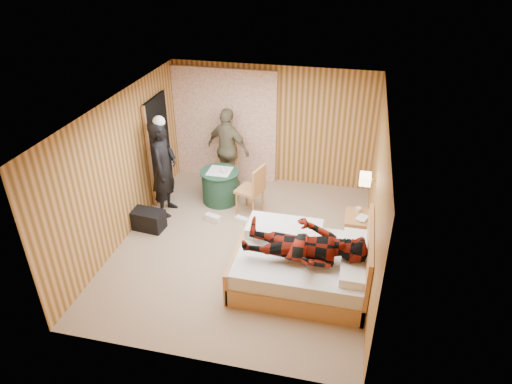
% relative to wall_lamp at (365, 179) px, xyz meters
% --- Properties ---
extents(floor, '(4.20, 5.00, 0.01)m').
position_rel_wall_lamp_xyz_m(floor, '(-1.92, -0.45, -1.30)').
color(floor, tan).
rests_on(floor, ground).
extents(ceiling, '(4.20, 5.00, 0.01)m').
position_rel_wall_lamp_xyz_m(ceiling, '(-1.92, -0.45, 1.20)').
color(ceiling, silver).
rests_on(ceiling, wall_back).
extents(wall_back, '(4.20, 0.02, 2.50)m').
position_rel_wall_lamp_xyz_m(wall_back, '(-1.92, 2.05, -0.05)').
color(wall_back, tan).
rests_on(wall_back, floor).
extents(wall_left, '(0.02, 5.00, 2.50)m').
position_rel_wall_lamp_xyz_m(wall_left, '(-4.02, -0.45, -0.05)').
color(wall_left, tan).
rests_on(wall_left, floor).
extents(wall_right, '(0.02, 5.00, 2.50)m').
position_rel_wall_lamp_xyz_m(wall_right, '(0.18, -0.45, -0.05)').
color(wall_right, tan).
rests_on(wall_right, floor).
extents(curtain, '(2.20, 0.08, 2.40)m').
position_rel_wall_lamp_xyz_m(curtain, '(-2.92, 1.98, -0.10)').
color(curtain, white).
rests_on(curtain, floor).
extents(doorway, '(0.06, 0.90, 2.05)m').
position_rel_wall_lamp_xyz_m(doorway, '(-3.98, 0.95, -0.28)').
color(doorway, black).
rests_on(doorway, floor).
extents(wall_lamp, '(0.26, 0.24, 0.16)m').
position_rel_wall_lamp_xyz_m(wall_lamp, '(0.00, 0.00, 0.00)').
color(wall_lamp, gold).
rests_on(wall_lamp, wall_right).
extents(bed, '(2.01, 1.58, 1.09)m').
position_rel_wall_lamp_xyz_m(bed, '(-0.80, -1.14, -0.99)').
color(bed, tan).
rests_on(bed, floor).
extents(nightstand, '(0.43, 0.58, 0.56)m').
position_rel_wall_lamp_xyz_m(nightstand, '(-0.04, 0.04, -1.01)').
color(nightstand, tan).
rests_on(nightstand, floor).
extents(round_table, '(0.76, 0.76, 0.68)m').
position_rel_wall_lamp_xyz_m(round_table, '(-2.74, 0.90, -0.96)').
color(round_table, '#214933').
rests_on(round_table, floor).
extents(chair_far, '(0.51, 0.51, 0.93)m').
position_rel_wall_lamp_xyz_m(chair_far, '(-2.76, 1.51, -0.76)').
color(chair_far, tan).
rests_on(chair_far, floor).
extents(chair_near, '(0.57, 0.57, 1.00)m').
position_rel_wall_lamp_xyz_m(chair_near, '(-1.98, 0.60, -0.72)').
color(chair_near, tan).
rests_on(chair_near, floor).
extents(duffel_bag, '(0.67, 0.41, 0.36)m').
position_rel_wall_lamp_xyz_m(duffel_bag, '(-3.77, -0.33, -1.12)').
color(duffel_bag, black).
rests_on(duffel_bag, floor).
extents(sneaker_left, '(0.32, 0.21, 0.13)m').
position_rel_wall_lamp_xyz_m(sneaker_left, '(-2.66, 0.14, -1.23)').
color(sneaker_left, white).
rests_on(sneaker_left, floor).
extents(sneaker_right, '(0.28, 0.18, 0.11)m').
position_rel_wall_lamp_xyz_m(sneaker_right, '(-2.12, 0.21, -1.24)').
color(sneaker_right, white).
rests_on(sneaker_right, floor).
extents(woman_standing, '(0.49, 0.71, 1.88)m').
position_rel_wall_lamp_xyz_m(woman_standing, '(-3.61, 0.29, -0.36)').
color(woman_standing, black).
rests_on(woman_standing, floor).
extents(man_at_table, '(1.09, 0.75, 1.72)m').
position_rel_wall_lamp_xyz_m(man_at_table, '(-2.74, 1.54, -0.44)').
color(man_at_table, '#6C6348').
rests_on(man_at_table, floor).
extents(man_on_bed, '(0.86, 0.67, 1.77)m').
position_rel_wall_lamp_xyz_m(man_on_bed, '(-0.77, -1.37, -0.33)').
color(man_on_bed, maroon).
rests_on(man_on_bed, bed).
extents(book_lower, '(0.22, 0.26, 0.02)m').
position_rel_wall_lamp_xyz_m(book_lower, '(-0.04, -0.01, -0.73)').
color(book_lower, white).
rests_on(book_lower, nightstand).
extents(book_upper, '(0.24, 0.27, 0.02)m').
position_rel_wall_lamp_xyz_m(book_upper, '(-0.04, -0.01, -0.71)').
color(book_upper, white).
rests_on(book_upper, nightstand).
extents(cup_nightstand, '(0.11, 0.11, 0.09)m').
position_rel_wall_lamp_xyz_m(cup_nightstand, '(-0.04, 0.17, -0.69)').
color(cup_nightstand, white).
rests_on(cup_nightstand, nightstand).
extents(cup_table, '(0.15, 0.15, 0.10)m').
position_rel_wall_lamp_xyz_m(cup_table, '(-2.64, 0.85, -0.57)').
color(cup_table, white).
rests_on(cup_table, round_table).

